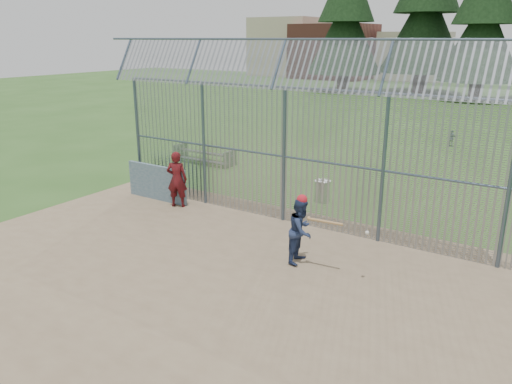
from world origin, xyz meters
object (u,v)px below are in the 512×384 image
Objects in this scene: onlooker at (177,179)px; trash_can at (322,191)px; dugout_wall at (157,183)px; batter at (301,231)px; bleacher at (204,154)px.

onlooker is 2.25× the size of trash_can.
dugout_wall is 6.66m from batter.
trash_can is at bearing 31.17° from dugout_wall.
batter is (6.44, -1.70, 0.21)m from dugout_wall.
trash_can is (4.80, 2.90, -0.24)m from dugout_wall.
onlooker is at bearing -8.88° from dugout_wall.
trash_can is 7.14m from bleacher.
batter reaches higher than trash_can.
dugout_wall reaches higher than bleacher.
trash_can is 0.27× the size of bleacher.
bleacher is (-2.01, 5.06, -0.21)m from dugout_wall.
batter is 5.60m from onlooker.
trash_can is (-1.64, 4.61, -0.45)m from batter.
trash_can is (3.74, 3.07, -0.56)m from onlooker.
onlooker is 4.87m from trash_can.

